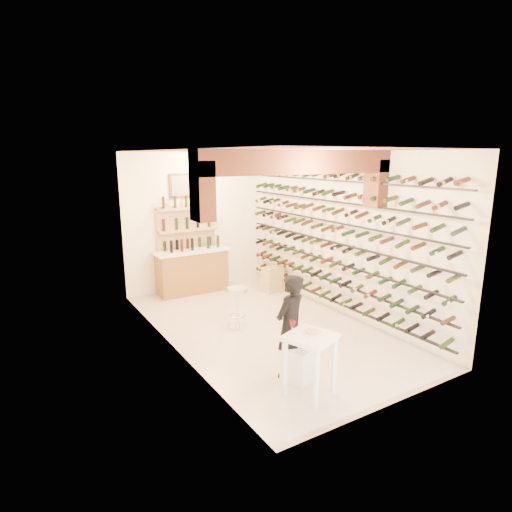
{
  "coord_description": "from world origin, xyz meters",
  "views": [
    {
      "loc": [
        -4.01,
        -6.29,
        3.11
      ],
      "look_at": [
        0.0,
        0.3,
        1.3
      ],
      "focal_mm": 30.01,
      "sensor_mm": 36.0,
      "label": 1
    }
  ],
  "objects": [
    {
      "name": "white_stool",
      "position": [
        -0.61,
        -1.87,
        0.24
      ],
      "size": [
        0.5,
        0.5,
        0.49
      ],
      "primitive_type": "cube",
      "rotation": [
        0.0,
        0.0,
        0.34
      ],
      "color": "white",
      "rests_on": "ground"
    },
    {
      "name": "wine_rack",
      "position": [
        1.53,
        0.0,
        1.55
      ],
      "size": [
        0.32,
        5.7,
        2.56
      ],
      "color": "black",
      "rests_on": "ground"
    },
    {
      "name": "crate_lower",
      "position": [
        1.34,
        1.75,
        0.16
      ],
      "size": [
        0.57,
        0.44,
        0.32
      ],
      "primitive_type": "cube",
      "rotation": [
        0.0,
        0.0,
        0.13
      ],
      "color": "tan",
      "rests_on": "ground"
    },
    {
      "name": "room_shell",
      "position": [
        0.0,
        -0.26,
        2.25
      ],
      "size": [
        3.52,
        6.02,
        3.21
      ],
      "color": "white",
      "rests_on": "ground"
    },
    {
      "name": "back_shelving",
      "position": [
        -0.3,
        2.89,
        1.17
      ],
      "size": [
        1.4,
        0.31,
        2.73
      ],
      "color": "tan",
      "rests_on": "ground"
    },
    {
      "name": "chrome_barstool",
      "position": [
        -0.42,
        0.27,
        0.44
      ],
      "size": [
        0.39,
        0.39,
        0.76
      ],
      "rotation": [
        0.0,
        0.0,
        -0.31
      ],
      "color": "silver",
      "rests_on": "ground"
    },
    {
      "name": "back_counter",
      "position": [
        -0.3,
        2.65,
        0.53
      ],
      "size": [
        1.7,
        0.62,
        1.29
      ],
      "color": "olive",
      "rests_on": "ground"
    },
    {
      "name": "tasting_table",
      "position": [
        -0.73,
        -2.25,
        0.69
      ],
      "size": [
        0.75,
        0.75,
        1.03
      ],
      "rotation": [
        0.0,
        0.0,
        0.36
      ],
      "color": "white",
      "rests_on": "ground"
    },
    {
      "name": "person",
      "position": [
        -0.65,
        -1.7,
        0.76
      ],
      "size": [
        0.64,
        0.53,
        1.52
      ],
      "primitive_type": "imported",
      "rotation": [
        0.0,
        0.0,
        3.48
      ],
      "color": "black",
      "rests_on": "ground"
    },
    {
      "name": "ground",
      "position": [
        0.0,
        0.0,
        0.0
      ],
      "size": [
        6.0,
        6.0,
        0.0
      ],
      "primitive_type": "plane",
      "color": "beige",
      "rests_on": "ground"
    },
    {
      "name": "crate_upper",
      "position": [
        1.34,
        1.75,
        0.45
      ],
      "size": [
        0.48,
        0.36,
        0.26
      ],
      "primitive_type": "cube",
      "rotation": [
        0.0,
        0.0,
        0.11
      ],
      "color": "tan",
      "rests_on": "crate_lower"
    }
  ]
}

